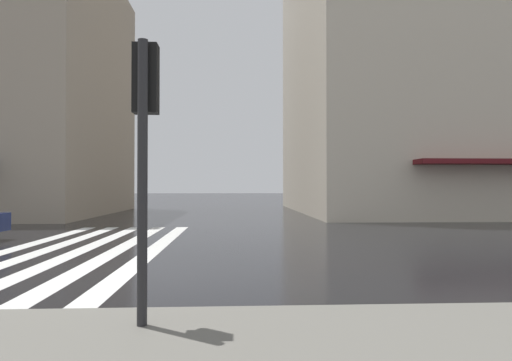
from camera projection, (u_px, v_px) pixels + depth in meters
ground_plane at (131, 275)px, 8.93m from camera, size 220.00×220.00×0.00m
zebra_crossing at (87, 248)px, 12.82m from camera, size 13.00×4.50×0.01m
haussmann_block_corner at (495, 44)px, 32.25m from camera, size 20.44×28.86×24.93m
traffic_signal_post at (145, 120)px, 5.36m from camera, size 0.44×0.30×3.38m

